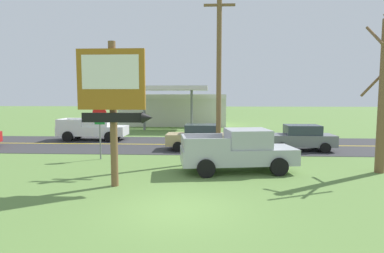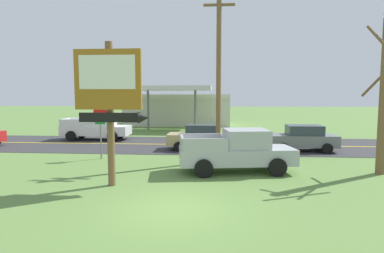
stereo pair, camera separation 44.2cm
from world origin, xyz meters
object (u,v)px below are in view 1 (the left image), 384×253
at_px(utility_pole, 219,67).
at_px(car_tan_far_lane, 200,137).
at_px(bare_tree, 384,93).
at_px(pickup_silver_parked_on_lawn, 239,151).
at_px(stop_sign, 100,123).
at_px(car_grey_mid_lane, 300,138).
at_px(motel_sign, 113,93).
at_px(gas_station, 174,108).
at_px(pickup_white_on_road, 94,128).

distance_m(utility_pole, car_tan_far_lane, 5.56).
distance_m(bare_tree, pickup_silver_parked_on_lawn, 6.91).
bearing_deg(bare_tree, stop_sign, 170.30).
xyz_separation_m(bare_tree, car_grey_mid_lane, (-1.99, 5.76, -2.78)).
distance_m(utility_pole, pickup_silver_parked_on_lawn, 4.77).
height_order(motel_sign, car_tan_far_lane, motel_sign).
xyz_separation_m(gas_station, pickup_silver_parked_on_lawn, (5.56, -23.24, -0.98)).
relative_size(motel_sign, bare_tree, 0.80).
height_order(pickup_silver_parked_on_lawn, car_grey_mid_lane, pickup_silver_parked_on_lawn).
distance_m(stop_sign, car_grey_mid_lane, 12.29).
xyz_separation_m(utility_pole, gas_station, (-4.67, 20.88, -3.06)).
xyz_separation_m(gas_station, pickup_white_on_road, (-4.82, -13.38, -0.98)).
xyz_separation_m(stop_sign, pickup_silver_parked_on_lawn, (7.35, -2.45, -1.06)).
relative_size(pickup_silver_parked_on_lawn, pickup_white_on_road, 1.05).
bearing_deg(car_tan_far_lane, car_grey_mid_lane, 0.00).
xyz_separation_m(motel_sign, car_tan_far_lane, (2.99, 8.68, -2.77)).
height_order(motel_sign, bare_tree, bare_tree).
height_order(motel_sign, pickup_white_on_road, motel_sign).
bearing_deg(pickup_white_on_road, pickup_silver_parked_on_lawn, -43.54).
bearing_deg(car_tan_far_lane, stop_sign, -147.54).
xyz_separation_m(gas_station, car_tan_far_lane, (3.57, -17.38, -1.11)).
height_order(utility_pole, pickup_white_on_road, utility_pole).
distance_m(stop_sign, pickup_white_on_road, 8.08).
distance_m(gas_station, car_tan_far_lane, 17.78).
bearing_deg(stop_sign, gas_station, 85.07).
relative_size(motel_sign, gas_station, 0.46).
bearing_deg(car_tan_far_lane, gas_station, 101.62).
xyz_separation_m(bare_tree, gas_station, (-11.94, 23.14, -1.67)).
height_order(pickup_silver_parked_on_lawn, car_tan_far_lane, pickup_silver_parked_on_lawn).
bearing_deg(car_tan_far_lane, utility_pole, -72.63).
bearing_deg(pickup_white_on_road, utility_pole, -38.32).
height_order(utility_pole, car_grey_mid_lane, utility_pole).
bearing_deg(car_grey_mid_lane, gas_station, 119.79).
bearing_deg(utility_pole, stop_sign, 179.27).
distance_m(car_grey_mid_lane, car_tan_far_lane, 6.37).
bearing_deg(stop_sign, pickup_white_on_road, 112.19).
bearing_deg(car_grey_mid_lane, pickup_silver_parked_on_lawn, -126.84).
height_order(stop_sign, car_grey_mid_lane, stop_sign).
bearing_deg(bare_tree, gas_station, 117.30).
bearing_deg(motel_sign, car_tan_far_lane, 70.97).
xyz_separation_m(gas_station, car_grey_mid_lane, (9.95, -17.38, -1.11)).
bearing_deg(stop_sign, motel_sign, -65.74).
relative_size(motel_sign, utility_pole, 0.59).
height_order(utility_pole, car_tan_far_lane, utility_pole).
bearing_deg(pickup_white_on_road, motel_sign, -66.94).
distance_m(motel_sign, gas_station, 26.12).
xyz_separation_m(pickup_white_on_road, car_tan_far_lane, (8.39, -4.00, -0.13)).
bearing_deg(stop_sign, bare_tree, -9.70).
bearing_deg(pickup_silver_parked_on_lawn, utility_pole, 110.64).
height_order(bare_tree, car_grey_mid_lane, bare_tree).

